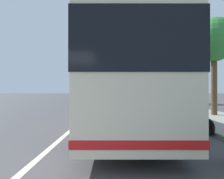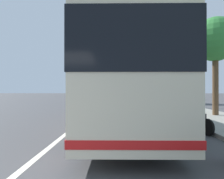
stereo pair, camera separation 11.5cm
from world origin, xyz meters
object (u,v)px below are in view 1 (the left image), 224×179
roadside_tree_mid_block (214,41)px  car_far_distant (120,95)px  roadside_tree_far_block (163,72)px  utility_pole (165,74)px  coach_bus (122,82)px  car_behind_bus (83,97)px  motorcycle_nearest_curb (193,119)px

roadside_tree_mid_block → car_far_distant: bearing=8.7°
roadside_tree_mid_block → roadside_tree_far_block: bearing=-1.0°
car_far_distant → utility_pole: size_ratio=0.69×
coach_bus → roadside_tree_mid_block: size_ratio=2.09×
roadside_tree_far_block → utility_pole: 5.55m
car_behind_bus → roadside_tree_far_block: bearing=90.9°
roadside_tree_mid_block → utility_pole: (8.18, 0.83, -1.28)m
coach_bus → car_far_distant: (33.64, -0.58, -1.27)m
car_behind_bus → roadside_tree_far_block: size_ratio=0.78×
car_far_distant → roadside_tree_far_block: bearing=-160.2°
coach_bus → car_far_distant: coach_bus is taller
car_far_distant → utility_pole: utility_pole is taller
coach_bus → utility_pole: (10.43, -4.58, 1.21)m
utility_pole → car_behind_bus: bearing=63.2°
utility_pole → motorcycle_nearest_curb: bearing=171.0°
car_far_distant → roadside_tree_mid_block: size_ratio=0.76×
roadside_tree_far_block → coach_bus: bearing=160.4°
car_far_distant → roadside_tree_mid_block: roadside_tree_mid_block is taller
car_far_distant → coach_bus: bearing=-177.0°
motorcycle_nearest_curb → roadside_tree_mid_block: roadside_tree_mid_block is taller
coach_bus → utility_pole: size_ratio=1.91×
roadside_tree_mid_block → roadside_tree_far_block: size_ratio=1.01×
car_far_distant → car_behind_bus: 19.35m
motorcycle_nearest_curb → roadside_tree_far_block: size_ratio=0.36×
motorcycle_nearest_curb → utility_pole: bearing=-26.1°
car_behind_bus → car_far_distant: bearing=161.0°
coach_bus → roadside_tree_far_block: (15.82, -5.63, 1.96)m
car_behind_bus → roadside_tree_far_block: 10.47m
coach_bus → car_behind_bus: 15.56m
motorcycle_nearest_curb → car_behind_bus: (16.65, 6.95, 0.24)m
roadside_tree_far_block → motorcycle_nearest_curb: bearing=170.4°
coach_bus → motorcycle_nearest_curb: bearing=-124.6°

